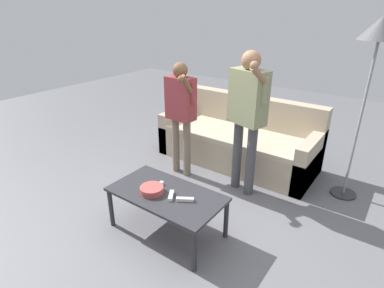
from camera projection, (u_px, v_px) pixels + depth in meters
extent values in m
plane|color=slate|center=(180.00, 217.00, 3.20)|extent=(12.00, 12.00, 0.00)
cube|color=#B7A88E|center=(236.00, 148.00, 4.27)|extent=(2.10, 0.85, 0.40)
cube|color=#C6B59A|center=(235.00, 134.00, 4.13)|extent=(1.82, 0.73, 0.06)
cube|color=#B7A88E|center=(250.00, 112.00, 4.34)|extent=(2.10, 0.18, 0.47)
cube|color=#B7A88E|center=(180.00, 127.00, 4.76)|extent=(0.14, 0.85, 0.60)
cube|color=#B7A88E|center=(310.00, 161.00, 3.71)|extent=(0.14, 0.85, 0.60)
cube|color=#2D2D33|center=(166.00, 194.00, 2.84)|extent=(1.06, 0.57, 0.03)
cylinder|color=#2D2D33|center=(111.00, 208.00, 3.01)|extent=(0.04, 0.04, 0.40)
cylinder|color=#2D2D33|center=(194.00, 251.00, 2.48)|extent=(0.04, 0.04, 0.40)
cylinder|color=#2D2D33|center=(147.00, 185.00, 3.38)|extent=(0.04, 0.04, 0.40)
cylinder|color=#2D2D33|center=(226.00, 219.00, 2.85)|extent=(0.04, 0.04, 0.40)
cylinder|color=#B24C47|center=(152.00, 190.00, 2.83)|extent=(0.22, 0.22, 0.06)
ellipsoid|color=white|center=(154.00, 193.00, 2.80)|extent=(0.06, 0.09, 0.05)
cylinder|color=#4C4C51|center=(155.00, 190.00, 2.79)|extent=(0.02, 0.02, 0.01)
cylinder|color=#2D2D33|center=(343.00, 193.00, 3.59)|extent=(0.28, 0.28, 0.02)
cylinder|color=gray|center=(359.00, 124.00, 3.25)|extent=(0.03, 0.03, 1.68)
cone|color=#4C4C51|center=(382.00, 27.00, 2.86)|extent=(0.40, 0.40, 0.22)
cylinder|color=#47474C|center=(237.00, 155.00, 3.59)|extent=(0.10, 0.10, 0.84)
cylinder|color=#47474C|center=(251.00, 161.00, 3.44)|extent=(0.10, 0.10, 0.84)
cube|color=gray|center=(248.00, 97.00, 3.23)|extent=(0.44, 0.31, 0.57)
sphere|color=#936B4C|center=(251.00, 60.00, 3.08)|extent=(0.20, 0.20, 0.20)
cylinder|color=#936B4C|center=(235.00, 96.00, 3.39)|extent=(0.07, 0.07, 0.54)
cylinder|color=gray|center=(264.00, 91.00, 3.04)|extent=(0.07, 0.07, 0.27)
cylinder|color=#936B4C|center=(260.00, 76.00, 2.93)|extent=(0.13, 0.26, 0.22)
sphere|color=#936B4C|center=(254.00, 65.00, 2.84)|extent=(0.08, 0.08, 0.08)
cylinder|color=#756656|center=(176.00, 145.00, 3.97)|extent=(0.09, 0.09, 0.74)
cylinder|color=#756656|center=(187.00, 149.00, 3.86)|extent=(0.09, 0.09, 0.74)
cube|color=brown|center=(181.00, 98.00, 3.66)|extent=(0.36, 0.20, 0.51)
sphere|color=brown|center=(180.00, 70.00, 3.53)|extent=(0.18, 0.18, 0.18)
cylinder|color=brown|center=(170.00, 98.00, 3.77)|extent=(0.06, 0.06, 0.48)
cylinder|color=brown|center=(192.00, 93.00, 3.52)|extent=(0.06, 0.06, 0.24)
cylinder|color=brown|center=(187.00, 84.00, 3.40)|extent=(0.07, 0.19, 0.23)
sphere|color=brown|center=(181.00, 79.00, 3.31)|extent=(0.07, 0.07, 0.07)
cube|color=white|center=(158.00, 186.00, 2.92)|extent=(0.05, 0.16, 0.03)
cylinder|color=silver|center=(159.00, 183.00, 2.93)|extent=(0.01, 0.01, 0.00)
cube|color=silver|center=(154.00, 187.00, 2.88)|extent=(0.02, 0.02, 0.00)
cube|color=white|center=(185.00, 199.00, 2.72)|extent=(0.15, 0.11, 0.03)
cylinder|color=silver|center=(188.00, 198.00, 2.71)|extent=(0.01, 0.01, 0.00)
cube|color=silver|center=(180.00, 198.00, 2.71)|extent=(0.02, 0.02, 0.00)
cube|color=white|center=(171.00, 196.00, 2.77)|extent=(0.11, 0.14, 0.03)
cylinder|color=silver|center=(171.00, 192.00, 2.79)|extent=(0.01, 0.01, 0.00)
cube|color=silver|center=(170.00, 197.00, 2.72)|extent=(0.02, 0.02, 0.00)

